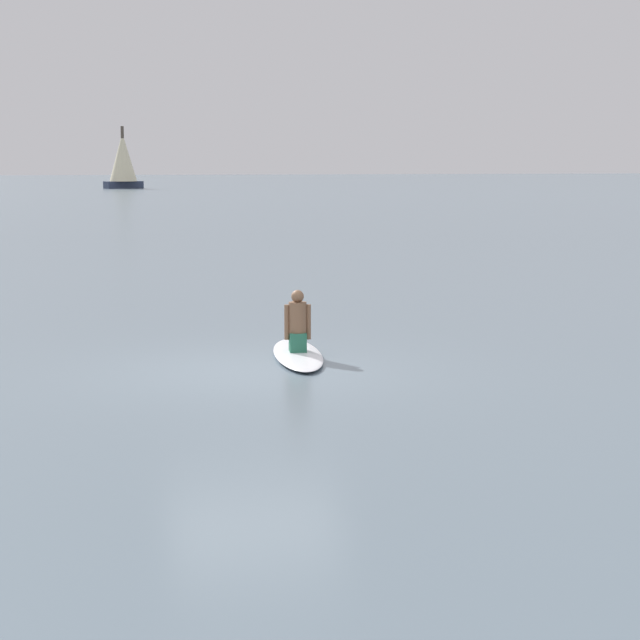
{
  "coord_description": "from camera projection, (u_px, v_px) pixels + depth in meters",
  "views": [
    {
      "loc": [
        -15.8,
        2.52,
        3.03
      ],
      "look_at": [
        0.87,
        -1.16,
        0.58
      ],
      "focal_mm": 63.5,
      "sensor_mm": 36.0,
      "label": 1
    }
  ],
  "objects": [
    {
      "name": "ground_plane",
      "position": [
        254.0,
        371.0,
        16.24
      ],
      "size": [
        400.0,
        400.0,
        0.0
      ],
      "primitive_type": "plane",
      "color": "slate"
    },
    {
      "name": "person_paddler",
      "position": [
        298.0,
        324.0,
        17.28
      ],
      "size": [
        0.34,
        0.42,
        0.95
      ],
      "rotation": [
        0.0,
        0.0,
        -0.11
      ],
      "color": "#26664C",
      "rests_on": "surfboard"
    },
    {
      "name": "sailboat_near_right",
      "position": [
        123.0,
        159.0,
        115.24
      ],
      "size": [
        3.73,
        4.14,
        6.29
      ],
      "rotation": [
        0.0,
        0.0,
        2.01
      ],
      "color": "#2D3851",
      "rests_on": "ground"
    },
    {
      "name": "surfboard",
      "position": [
        298.0,
        354.0,
        17.35
      ],
      "size": [
        3.01,
        1.04,
        0.1
      ],
      "primitive_type": "ellipsoid",
      "rotation": [
        0.0,
        0.0,
        -0.11
      ],
      "color": "white",
      "rests_on": "ground"
    }
  ]
}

